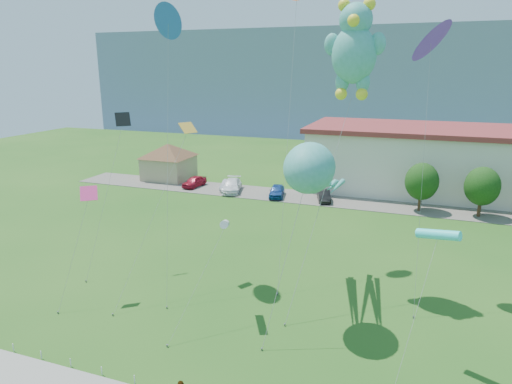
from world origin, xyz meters
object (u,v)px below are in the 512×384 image
at_px(parked_car_red, 194,182).
at_px(parked_car_blue, 277,191).
at_px(parked_car_white, 232,186).
at_px(octopus_kite, 314,176).
at_px(parked_car_silver, 228,185).
at_px(parked_car_black, 324,196).
at_px(teddy_bear_kite, 354,47).
at_px(pavilion, 169,158).

height_order(parked_car_red, parked_car_blue, parked_car_blue).
bearing_deg(parked_car_white, octopus_kite, -72.67).
distance_m(parked_car_silver, parked_car_black, 12.90).
bearing_deg(parked_car_black, parked_car_blue, 163.88).
bearing_deg(parked_car_red, teddy_bear_kite, -34.34).
relative_size(parked_car_red, teddy_bear_kite, 0.21).
xyz_separation_m(parked_car_silver, teddy_bear_kite, (18.49, -21.33, 16.03)).
bearing_deg(parked_car_silver, parked_car_black, -12.70).
bearing_deg(octopus_kite, parked_car_silver, 123.29).
xyz_separation_m(parked_car_blue, octopus_kite, (10.16, -25.11, 8.27)).
xyz_separation_m(parked_car_silver, parked_car_white, (0.87, -0.71, 0.15)).
bearing_deg(parked_car_silver, parked_car_red, 174.15).
xyz_separation_m(pavilion, parked_car_white, (11.23, -3.56, -2.20)).
relative_size(pavilion, teddy_bear_kite, 0.47).
height_order(pavilion, parked_car_black, pavilion).
xyz_separation_m(octopus_kite, teddy_bear_kite, (1.29, 4.87, 7.65)).
bearing_deg(parked_car_blue, octopus_kite, -79.79).
relative_size(parked_car_white, parked_car_black, 1.35).
bearing_deg(parked_car_white, parked_car_red, 159.61).
bearing_deg(pavilion, parked_car_red, -28.74).
bearing_deg(parked_car_black, pavilion, 153.27).
relative_size(parked_car_white, teddy_bear_kite, 0.27).
bearing_deg(teddy_bear_kite, pavilion, 140.03).
height_order(parked_car_blue, parked_car_black, parked_car_blue).
bearing_deg(parked_car_white, teddy_bear_kite, -64.80).
relative_size(parked_car_red, parked_car_black, 1.04).
distance_m(octopus_kite, teddy_bear_kite, 9.16).
distance_m(pavilion, parked_car_black, 23.65).
distance_m(parked_car_silver, parked_car_white, 1.14).
relative_size(parked_car_silver, octopus_kite, 0.33).
bearing_deg(octopus_kite, parked_car_black, 99.76).
relative_size(pavilion, parked_car_blue, 2.17).
xyz_separation_m(parked_car_silver, parked_car_blue, (7.04, -1.10, 0.11)).
bearing_deg(teddy_bear_kite, parked_car_black, 105.45).
distance_m(parked_car_red, teddy_bear_kite, 35.24).
height_order(parked_car_red, parked_car_white, parked_car_white).
relative_size(parked_car_red, parked_car_blue, 0.96).
relative_size(parked_car_blue, octopus_kite, 0.37).
height_order(parked_car_silver, parked_car_black, parked_car_black).
xyz_separation_m(pavilion, parked_car_silver, (10.36, -2.85, -2.35)).
xyz_separation_m(parked_car_white, parked_car_black, (11.99, -0.26, -0.12)).
height_order(pavilion, octopus_kite, octopus_kite).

